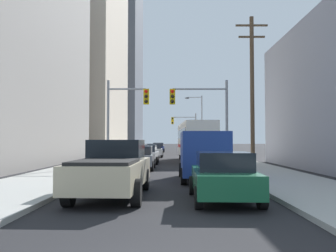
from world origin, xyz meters
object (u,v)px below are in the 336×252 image
(traffic_signal_far_right, at_px, (185,126))
(sedan_navy, at_px, (158,147))
(sedan_green, at_px, (223,176))
(sedan_grey, at_px, (139,158))
(sedan_silver, at_px, (146,154))
(pickup_truck_beige, at_px, (113,169))
(sedan_white, at_px, (154,150))
(city_bus, at_px, (195,140))
(traffic_signal_near_right, at_px, (202,109))
(traffic_signal_near_left, at_px, (126,109))
(cargo_van_blue, at_px, (203,153))

(traffic_signal_far_right, bearing_deg, sedan_navy, 136.10)
(sedan_green, relative_size, sedan_grey, 1.01)
(sedan_silver, bearing_deg, pickup_truck_beige, -89.89)
(pickup_truck_beige, xyz_separation_m, sedan_white, (0.11, 28.39, -0.16))
(city_bus, bearing_deg, sedan_navy, 99.09)
(pickup_truck_beige, distance_m, traffic_signal_near_right, 13.35)
(sedan_white, distance_m, sedan_navy, 17.60)
(sedan_navy, bearing_deg, city_bus, -80.91)
(city_bus, bearing_deg, traffic_signal_near_right, -90.58)
(city_bus, bearing_deg, traffic_signal_near_left, -124.39)
(sedan_grey, distance_m, traffic_signal_near_right, 5.42)
(sedan_silver, distance_m, sedan_white, 11.50)
(city_bus, bearing_deg, cargo_van_blue, -92.64)
(cargo_van_blue, distance_m, sedan_green, 5.81)
(sedan_green, bearing_deg, sedan_silver, 101.42)
(pickup_truck_beige, bearing_deg, sedan_white, 89.79)
(sedan_green, relative_size, traffic_signal_near_right, 0.71)
(sedan_white, bearing_deg, sedan_green, -83.27)
(sedan_white, bearing_deg, pickup_truck_beige, -90.21)
(sedan_silver, relative_size, traffic_signal_near_right, 0.71)
(cargo_van_blue, distance_m, traffic_signal_far_right, 37.21)
(traffic_signal_near_right, bearing_deg, traffic_signal_near_left, -179.99)
(sedan_green, distance_m, traffic_signal_near_right, 13.63)
(cargo_van_blue, distance_m, sedan_silver, 12.51)
(traffic_signal_near_left, xyz_separation_m, traffic_signal_near_right, (5.21, 0.00, 0.05))
(cargo_van_blue, bearing_deg, sedan_navy, 94.80)
(sedan_navy, bearing_deg, sedan_green, -85.65)
(sedan_white, xyz_separation_m, traffic_signal_near_right, (3.96, -16.07, 3.28))
(pickup_truck_beige, distance_m, sedan_green, 3.68)
(traffic_signal_far_right, bearing_deg, cargo_van_blue, -91.09)
(cargo_van_blue, height_order, sedan_silver, cargo_van_blue)
(traffic_signal_near_right, bearing_deg, city_bus, 89.42)
(sedan_green, bearing_deg, city_bus, 88.40)
(sedan_navy, height_order, traffic_signal_near_right, traffic_signal_near_right)
(sedan_grey, bearing_deg, sedan_green, -73.17)
(city_bus, distance_m, sedan_green, 20.99)
(pickup_truck_beige, height_order, traffic_signal_near_right, traffic_signal_near_right)
(sedan_navy, bearing_deg, traffic_signal_far_right, -43.90)
(cargo_van_blue, xyz_separation_m, sedan_green, (0.11, -5.78, -0.52))
(sedan_silver, bearing_deg, sedan_navy, 89.95)
(cargo_van_blue, distance_m, traffic_signal_near_left, 9.15)
(city_bus, height_order, traffic_signal_near_right, traffic_signal_near_right)
(pickup_truck_beige, relative_size, traffic_signal_near_left, 0.91)
(sedan_white, distance_m, traffic_signal_far_right, 14.56)
(cargo_van_blue, bearing_deg, sedan_silver, 106.16)
(cargo_van_blue, xyz_separation_m, traffic_signal_far_right, (0.71, 37.11, 2.76))
(pickup_truck_beige, bearing_deg, sedan_navy, 90.00)
(sedan_grey, xyz_separation_m, sedan_navy, (0.07, 34.89, 0.00))
(city_bus, bearing_deg, sedan_green, -91.60)
(pickup_truck_beige, height_order, traffic_signal_near_left, traffic_signal_near_left)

